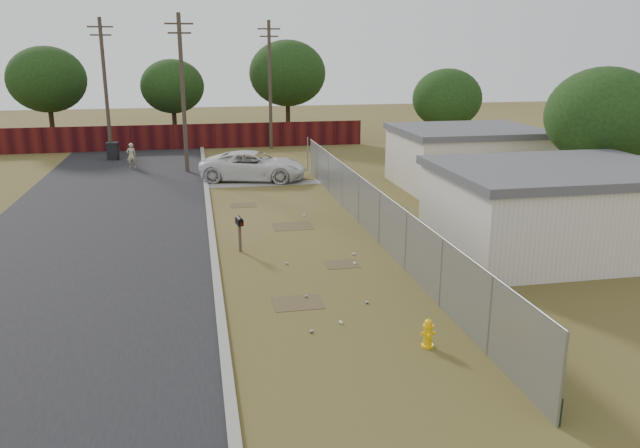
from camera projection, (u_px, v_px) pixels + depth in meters
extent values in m
plane|color=brown|center=(297.00, 249.00, 22.69)|extent=(120.00, 120.00, 0.00)
cube|color=black|center=(109.00, 206.00, 28.83)|extent=(9.00, 60.00, 0.02)
cube|color=gray|center=(208.00, 201.00, 29.67)|extent=(0.25, 60.00, 0.12)
cube|color=gray|center=(263.00, 184.00, 33.55)|extent=(6.20, 1.00, 0.03)
cylinder|color=gray|center=(562.00, 381.00, 11.68)|extent=(0.06, 0.06, 2.00)
cylinder|color=gray|center=(490.00, 316.00, 14.51)|extent=(0.06, 0.06, 2.00)
cylinder|color=gray|center=(441.00, 273.00, 17.34)|extent=(0.06, 0.06, 2.00)
cylinder|color=gray|center=(406.00, 241.00, 20.18)|extent=(0.06, 0.06, 2.00)
cylinder|color=gray|center=(380.00, 218.00, 23.01)|extent=(0.06, 0.06, 2.00)
cylinder|color=gray|center=(359.00, 199.00, 25.84)|extent=(0.06, 0.06, 2.00)
cylinder|color=gray|center=(342.00, 185.00, 28.68)|extent=(0.06, 0.06, 2.00)
cylinder|color=gray|center=(329.00, 173.00, 31.51)|extent=(0.06, 0.06, 2.00)
cylinder|color=gray|center=(317.00, 162.00, 34.34)|extent=(0.06, 0.06, 2.00)
cylinder|color=gray|center=(308.00, 154.00, 37.18)|extent=(0.06, 0.06, 2.00)
cylinder|color=gray|center=(373.00, 186.00, 23.68)|extent=(0.04, 26.00, 0.04)
cube|color=slate|center=(372.00, 211.00, 23.95)|extent=(0.01, 26.00, 2.00)
cube|color=black|center=(373.00, 229.00, 24.15)|extent=(0.03, 26.00, 0.60)
cube|color=#4C1210|center=(159.00, 137.00, 44.93)|extent=(30.00, 0.12, 1.80)
cylinder|color=#493E31|center=(183.00, 95.00, 35.84)|extent=(0.24, 0.24, 9.00)
cube|color=#493E31|center=(179.00, 24.00, 34.79)|extent=(1.60, 0.10, 0.10)
cube|color=#493E31|center=(179.00, 33.00, 34.92)|extent=(1.30, 0.10, 0.10)
cylinder|color=#493E31|center=(106.00, 89.00, 40.56)|extent=(0.24, 0.24, 9.00)
cube|color=#493E31|center=(100.00, 27.00, 39.51)|extent=(1.60, 0.10, 0.10)
cube|color=#493E31|center=(101.00, 35.00, 39.65)|extent=(1.30, 0.10, 0.10)
cylinder|color=#493E31|center=(270.00, 86.00, 44.53)|extent=(0.24, 0.24, 9.00)
cube|color=#493E31|center=(269.00, 29.00, 43.47)|extent=(1.60, 0.10, 0.10)
cube|color=#493E31|center=(269.00, 36.00, 43.61)|extent=(1.30, 0.10, 0.10)
cube|color=beige|center=(556.00, 213.00, 22.13)|extent=(8.00, 6.00, 2.80)
cube|color=#4F4F54|center=(560.00, 170.00, 21.71)|extent=(8.32, 6.24, 0.30)
cube|color=beige|center=(466.00, 160.00, 32.80)|extent=(7.00, 6.00, 2.80)
cube|color=#4F4F54|center=(468.00, 130.00, 32.38)|extent=(7.28, 6.24, 0.30)
cylinder|color=#332117|center=(52.00, 123.00, 47.00)|extent=(0.36, 0.36, 3.30)
ellipsoid|color=black|center=(47.00, 79.00, 46.13)|extent=(5.70, 5.70, 4.84)
cylinder|color=#332117|center=(175.00, 122.00, 49.70)|extent=(0.36, 0.36, 2.86)
ellipsoid|color=black|center=(172.00, 86.00, 48.95)|extent=(4.94, 4.94, 4.20)
cylinder|color=#332117|center=(288.00, 117.00, 50.36)|extent=(0.36, 0.36, 3.52)
ellipsoid|color=black|center=(287.00, 73.00, 49.44)|extent=(6.08, 6.08, 5.17)
cylinder|color=#332117|center=(445.00, 137.00, 41.79)|extent=(0.36, 0.36, 2.64)
ellipsoid|color=black|center=(447.00, 98.00, 41.09)|extent=(4.56, 4.56, 3.88)
cylinder|color=#332117|center=(596.00, 179.00, 27.78)|extent=(0.36, 0.36, 2.86)
ellipsoid|color=black|center=(603.00, 116.00, 27.03)|extent=(4.94, 4.94, 4.20)
cylinder|color=yellow|center=(427.00, 346.00, 15.20)|extent=(0.31, 0.31, 0.05)
cylinder|color=yellow|center=(428.00, 336.00, 15.12)|extent=(0.22, 0.22, 0.52)
cylinder|color=yellow|center=(428.00, 326.00, 15.05)|extent=(0.29, 0.29, 0.04)
sphere|color=yellow|center=(429.00, 323.00, 15.04)|extent=(0.21, 0.21, 0.20)
cylinder|color=yellow|center=(429.00, 319.00, 15.01)|extent=(0.04, 0.04, 0.05)
cylinder|color=yellow|center=(423.00, 334.00, 15.09)|extent=(0.09, 0.10, 0.10)
cylinder|color=yellow|center=(433.00, 333.00, 15.13)|extent=(0.09, 0.10, 0.10)
cylinder|color=yellow|center=(430.00, 335.00, 14.99)|extent=(0.13, 0.11, 0.12)
cube|color=brown|center=(240.00, 237.00, 22.26)|extent=(0.11, 0.11, 1.06)
cube|color=black|center=(239.00, 222.00, 22.11)|extent=(0.27, 0.53, 0.19)
cylinder|color=black|center=(239.00, 219.00, 22.09)|extent=(0.27, 0.53, 0.19)
cube|color=#A50B0E|center=(241.00, 224.00, 21.86)|extent=(0.03, 0.05, 0.11)
imported|color=silver|center=(254.00, 166.00, 34.44)|extent=(6.28, 4.08, 1.61)
imported|color=tan|center=(131.00, 156.00, 37.95)|extent=(0.63, 0.48, 1.55)
cube|color=black|center=(113.00, 152.00, 40.98)|extent=(0.73, 0.73, 1.08)
cube|color=black|center=(112.00, 143.00, 40.83)|extent=(0.80, 0.80, 0.09)
cylinder|color=black|center=(118.00, 159.00, 40.81)|extent=(0.08, 0.23, 0.22)
cylinder|color=silver|center=(341.00, 322.00, 16.46)|extent=(0.11, 0.12, 0.07)
cylinder|color=#B6B5BB|center=(306.00, 296.00, 18.20)|extent=(0.12, 0.12, 0.07)
cylinder|color=silver|center=(353.00, 254.00, 21.99)|extent=(0.10, 0.07, 0.07)
cylinder|color=#B6B5BB|center=(311.00, 331.00, 15.94)|extent=(0.12, 0.10, 0.07)
cylinder|color=silver|center=(304.00, 215.00, 27.14)|extent=(0.11, 0.12, 0.07)
cylinder|color=#B6B5BB|center=(286.00, 263.00, 21.02)|extent=(0.08, 0.11, 0.07)
cylinder|color=silver|center=(355.00, 263.00, 21.03)|extent=(0.07, 0.10, 0.07)
cylinder|color=#B6B5BB|center=(367.00, 302.00, 17.77)|extent=(0.11, 0.09, 0.07)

